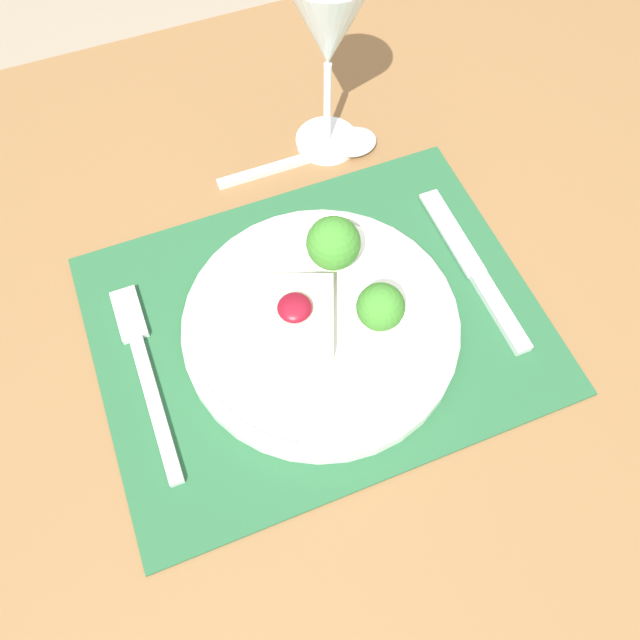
% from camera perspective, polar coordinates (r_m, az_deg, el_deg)
% --- Properties ---
extents(ground_plane, '(8.00, 8.00, 0.00)m').
position_cam_1_polar(ground_plane, '(1.29, -0.11, -16.17)').
color(ground_plane, gray).
extents(dining_table, '(1.19, 0.92, 0.75)m').
position_cam_1_polar(dining_table, '(0.68, -0.19, -4.55)').
color(dining_table, brown).
rests_on(dining_table, ground_plane).
extents(placemat, '(0.41, 0.31, 0.00)m').
position_cam_1_polar(placemat, '(0.58, -0.22, -0.30)').
color(placemat, '#235633').
rests_on(placemat, dining_table).
extents(dinner_plate, '(0.25, 0.25, 0.08)m').
position_cam_1_polar(dinner_plate, '(0.56, 0.15, 0.11)').
color(dinner_plate, white).
rests_on(dinner_plate, placemat).
extents(fork, '(0.02, 0.20, 0.01)m').
position_cam_1_polar(fork, '(0.58, -15.82, -3.97)').
color(fork, silver).
rests_on(fork, placemat).
extents(knife, '(0.02, 0.20, 0.01)m').
position_cam_1_polar(knife, '(0.62, 14.36, 3.77)').
color(knife, silver).
rests_on(knife, placemat).
extents(spoon, '(0.18, 0.04, 0.01)m').
position_cam_1_polar(spoon, '(0.70, 1.52, 15.48)').
color(spoon, silver).
rests_on(spoon, dining_table).
extents(wine_glass_near, '(0.08, 0.08, 0.20)m').
position_cam_1_polar(wine_glass_near, '(0.62, 0.76, 25.07)').
color(wine_glass_near, white).
rests_on(wine_glass_near, dining_table).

